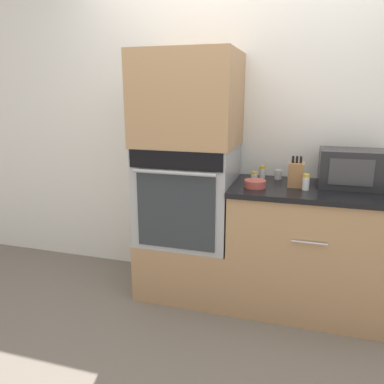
{
  "coord_description": "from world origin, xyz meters",
  "views": [
    {
      "loc": [
        0.44,
        -2.27,
        1.51
      ],
      "look_at": [
        -0.29,
        0.21,
        0.82
      ],
      "focal_mm": 35.0,
      "sensor_mm": 36.0,
      "label": 1
    }
  ],
  "objects_px": {
    "knife_block": "(296,174)",
    "condiment_jar_back": "(254,177)",
    "wall_oven": "(188,193)",
    "microwave": "(353,168)",
    "condiment_jar_mid": "(278,175)",
    "condiment_jar_near": "(262,172)",
    "condiment_jar_far": "(306,182)",
    "bowl": "(255,184)"
  },
  "relations": [
    {
      "from": "knife_block",
      "to": "condiment_jar_back",
      "type": "bearing_deg",
      "value": 165.44
    },
    {
      "from": "wall_oven",
      "to": "microwave",
      "type": "height_order",
      "value": "same"
    },
    {
      "from": "knife_block",
      "to": "condiment_jar_mid",
      "type": "distance_m",
      "value": 0.24
    },
    {
      "from": "condiment_jar_near",
      "to": "condiment_jar_mid",
      "type": "distance_m",
      "value": 0.12
    },
    {
      "from": "condiment_jar_mid",
      "to": "knife_block",
      "type": "bearing_deg",
      "value": -56.56
    },
    {
      "from": "microwave",
      "to": "condiment_jar_far",
      "type": "bearing_deg",
      "value": -149.29
    },
    {
      "from": "wall_oven",
      "to": "knife_block",
      "type": "distance_m",
      "value": 0.79
    },
    {
      "from": "condiment_jar_near",
      "to": "knife_block",
      "type": "bearing_deg",
      "value": -38.52
    },
    {
      "from": "condiment_jar_near",
      "to": "condiment_jar_mid",
      "type": "relative_size",
      "value": 1.34
    },
    {
      "from": "microwave",
      "to": "bowl",
      "type": "bearing_deg",
      "value": -162.16
    },
    {
      "from": "knife_block",
      "to": "condiment_jar_mid",
      "type": "relative_size",
      "value": 3.01
    },
    {
      "from": "condiment_jar_far",
      "to": "condiment_jar_back",
      "type": "relative_size",
      "value": 1.51
    },
    {
      "from": "microwave",
      "to": "knife_block",
      "type": "distance_m",
      "value": 0.38
    },
    {
      "from": "knife_block",
      "to": "condiment_jar_mid",
      "type": "height_order",
      "value": "knife_block"
    },
    {
      "from": "condiment_jar_near",
      "to": "condiment_jar_mid",
      "type": "xyz_separation_m",
      "value": [
        0.12,
        -0.0,
        -0.01
      ]
    },
    {
      "from": "condiment_jar_back",
      "to": "microwave",
      "type": "bearing_deg",
      "value": 1.97
    },
    {
      "from": "wall_oven",
      "to": "condiment_jar_back",
      "type": "xyz_separation_m",
      "value": [
        0.47,
        0.08,
        0.14
      ]
    },
    {
      "from": "condiment_jar_mid",
      "to": "bowl",
      "type": "bearing_deg",
      "value": -113.88
    },
    {
      "from": "bowl",
      "to": "condiment_jar_far",
      "type": "bearing_deg",
      "value": 4.26
    },
    {
      "from": "bowl",
      "to": "condiment_jar_far",
      "type": "distance_m",
      "value": 0.33
    },
    {
      "from": "wall_oven",
      "to": "condiment_jar_far",
      "type": "xyz_separation_m",
      "value": [
        0.83,
        -0.07,
        0.16
      ]
    },
    {
      "from": "condiment_jar_mid",
      "to": "condiment_jar_back",
      "type": "xyz_separation_m",
      "value": [
        -0.16,
        -0.12,
        0.0
      ]
    },
    {
      "from": "wall_oven",
      "to": "condiment_jar_far",
      "type": "height_order",
      "value": "wall_oven"
    },
    {
      "from": "wall_oven",
      "to": "condiment_jar_far",
      "type": "distance_m",
      "value": 0.85
    },
    {
      "from": "condiment_jar_mid",
      "to": "condiment_jar_back",
      "type": "distance_m",
      "value": 0.2
    },
    {
      "from": "microwave",
      "to": "wall_oven",
      "type": "bearing_deg",
      "value": -174.7
    },
    {
      "from": "bowl",
      "to": "condiment_jar_near",
      "type": "xyz_separation_m",
      "value": [
        0.01,
        0.3,
        0.02
      ]
    },
    {
      "from": "knife_block",
      "to": "condiment_jar_back",
      "type": "xyz_separation_m",
      "value": [
        -0.29,
        0.08,
        -0.05
      ]
    },
    {
      "from": "microwave",
      "to": "condiment_jar_near",
      "type": "relative_size",
      "value": 4.72
    },
    {
      "from": "condiment_jar_near",
      "to": "condiment_jar_far",
      "type": "height_order",
      "value": "condiment_jar_far"
    },
    {
      "from": "condiment_jar_near",
      "to": "wall_oven",
      "type": "bearing_deg",
      "value": -158.57
    },
    {
      "from": "microwave",
      "to": "condiment_jar_back",
      "type": "bearing_deg",
      "value": -178.03
    },
    {
      "from": "condiment_jar_near",
      "to": "condiment_jar_back",
      "type": "height_order",
      "value": "condiment_jar_near"
    },
    {
      "from": "knife_block",
      "to": "condiment_jar_near",
      "type": "distance_m",
      "value": 0.32
    },
    {
      "from": "wall_oven",
      "to": "condiment_jar_mid",
      "type": "xyz_separation_m",
      "value": [
        0.63,
        0.2,
        0.14
      ]
    },
    {
      "from": "condiment_jar_near",
      "to": "condiment_jar_far",
      "type": "xyz_separation_m",
      "value": [
        0.31,
        -0.28,
        0.01
      ]
    },
    {
      "from": "bowl",
      "to": "condiment_jar_far",
      "type": "height_order",
      "value": "condiment_jar_far"
    },
    {
      "from": "condiment_jar_near",
      "to": "condiment_jar_back",
      "type": "distance_m",
      "value": 0.13
    },
    {
      "from": "wall_oven",
      "to": "condiment_jar_far",
      "type": "relative_size",
      "value": 6.71
    },
    {
      "from": "condiment_jar_back",
      "to": "wall_oven",
      "type": "bearing_deg",
      "value": -170.16
    },
    {
      "from": "microwave",
      "to": "knife_block",
      "type": "relative_size",
      "value": 2.09
    },
    {
      "from": "microwave",
      "to": "bowl",
      "type": "xyz_separation_m",
      "value": [
        -0.63,
        -0.2,
        -0.1
      ]
    }
  ]
}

